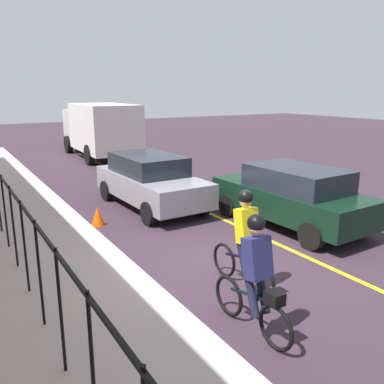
{
  "coord_description": "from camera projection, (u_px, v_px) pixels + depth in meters",
  "views": [
    {
      "loc": [
        -6.45,
        4.72,
        3.48
      ],
      "look_at": [
        1.99,
        -0.41,
        1.0
      ],
      "focal_mm": 38.23,
      "sensor_mm": 36.0,
      "label": 1
    }
  ],
  "objects": [
    {
      "name": "cyclist_follow",
      "position": [
        256.0,
        276.0,
        5.79
      ],
      "size": [
        1.71,
        0.37,
        1.83
      ],
      "rotation": [
        0.0,
        0.0,
        0.02
      ],
      "color": "black",
      "rests_on": "ground"
    },
    {
      "name": "iron_fence",
      "position": [
        17.0,
        220.0,
        7.18
      ],
      "size": [
        15.44,
        0.04,
        1.6
      ],
      "color": "black",
      "rests_on": "sidewalk"
    },
    {
      "name": "box_truck_background",
      "position": [
        100.0,
        128.0,
        21.18
      ],
      "size": [
        6.79,
        2.73,
        2.78
      ],
      "rotation": [
        0.0,
        0.0,
        -0.04
      ],
      "color": "silver",
      "rests_on": "ground"
    },
    {
      "name": "ground_plane",
      "position": [
        225.0,
        260.0,
        8.57
      ],
      "size": [
        80.0,
        80.0,
        0.0
      ],
      "primitive_type": "plane",
      "color": "#332430"
    },
    {
      "name": "parked_sedan_rear",
      "position": [
        150.0,
        180.0,
        12.32
      ],
      "size": [
        4.45,
        2.02,
        1.58
      ],
      "rotation": [
        0.0,
        0.0,
        3.17
      ],
      "color": "gray",
      "rests_on": "ground"
    },
    {
      "name": "lane_line_centre",
      "position": [
        281.0,
        246.0,
        9.37
      ],
      "size": [
        36.0,
        0.12,
        0.01
      ],
      "primitive_type": "cube",
      "color": "yellow",
      "rests_on": "ground"
    },
    {
      "name": "cyclist_lead",
      "position": [
        246.0,
        241.0,
        7.14
      ],
      "size": [
        1.71,
        0.37,
        1.83
      ],
      "rotation": [
        0.0,
        0.0,
        0.02
      ],
      "color": "black",
      "rests_on": "ground"
    },
    {
      "name": "sidewalk",
      "position": [
        60.0,
        299.0,
        6.84
      ],
      "size": [
        40.0,
        3.2,
        0.15
      ],
      "primitive_type": "cube",
      "color": "#B6A8A5",
      "rests_on": "ground"
    },
    {
      "name": "patrol_sedan",
      "position": [
        292.0,
        195.0,
        10.58
      ],
      "size": [
        4.46,
        2.05,
        1.58
      ],
      "rotation": [
        0.0,
        0.0,
        0.04
      ],
      "color": "black",
      "rests_on": "ground"
    },
    {
      "name": "traffic_cone_near",
      "position": [
        98.0,
        216.0,
        10.73
      ],
      "size": [
        0.36,
        0.36,
        0.5
      ],
      "primitive_type": "cone",
      "color": "#FC5308",
      "rests_on": "ground"
    }
  ]
}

